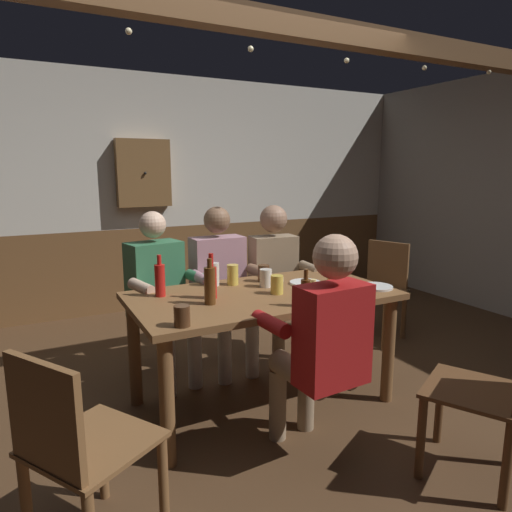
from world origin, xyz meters
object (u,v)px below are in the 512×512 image
person_3 (323,338)px  pint_glass_3 (214,274)px  bottle_0 (210,285)px  bottle_2 (160,279)px  chair_empty_near_right (381,287)px  dining_table (263,309)px  person_1 (222,281)px  pint_glass_6 (266,278)px  plate_0 (376,287)px  chair_empty_far_end (492,390)px  pint_glass_0 (182,316)px  chair_empty_near_left (76,448)px  bottle_1 (306,292)px  pint_glass_4 (264,273)px  table_candle (313,285)px  pint_glass_2 (332,282)px  bottle_3 (211,281)px  pint_glass_5 (233,275)px  person_2 (277,274)px  plate_1 (305,283)px  person_0 (160,290)px  wall_dart_cabinet (143,173)px  pint_glass_1 (277,285)px

person_3 → pint_glass_3: bearing=98.0°
bottle_0 → pint_glass_3: bottle_0 is taller
bottle_2 → chair_empty_near_right: bearing=9.5°
dining_table → person_1: size_ratio=1.33×
person_1 → pint_glass_6: 0.57m
person_1 → plate_0: (0.73, -0.91, 0.08)m
chair_empty_far_end → pint_glass_0: size_ratio=8.14×
person_3 → pint_glass_0: (-0.66, 0.30, 0.13)m
bottle_0 → pint_glass_3: bearing=64.6°
chair_empty_near_left → pint_glass_0: chair_empty_near_left is taller
bottle_1 → bottle_2: size_ratio=0.84×
chair_empty_near_left → pint_glass_4: size_ratio=7.46×
table_candle → pint_glass_2: size_ratio=0.71×
bottle_0 → bottle_3: size_ratio=0.98×
pint_glass_5 → chair_empty_near_right: bearing=10.7°
person_1 → bottle_1: size_ratio=5.70×
bottle_0 → bottle_1: bearing=-31.9°
bottle_3 → pint_glass_5: bottle_3 is taller
person_2 → plate_1: size_ratio=5.77×
dining_table → plate_1: (0.37, 0.07, 0.12)m
person_0 → pint_glass_2: (0.91, -0.84, 0.14)m
person_2 → wall_dart_cabinet: 1.99m
bottle_0 → bottle_3: (0.05, 0.11, -0.01)m
dining_table → wall_dart_cabinet: (-0.15, 2.38, 0.85)m
person_3 → pint_glass_5: 0.96m
person_2 → bottle_0: (-0.89, -0.75, 0.18)m
chair_empty_near_left → pint_glass_4: (1.38, 1.03, 0.34)m
person_3 → pint_glass_1: person_3 is taller
dining_table → pint_glass_3: size_ratio=10.63×
table_candle → bottle_1: bottle_1 is taller
pint_glass_5 → wall_dart_cabinet: 2.21m
person_2 → bottle_0: size_ratio=4.58×
chair_empty_near_right → pint_glass_4: chair_empty_near_right is taller
bottle_2 → person_1: bearing=36.4°
pint_glass_3 → chair_empty_near_left: bearing=-133.5°
chair_empty_near_right → bottle_2: 2.22m
chair_empty_near_right → bottle_1: bottle_1 is taller
bottle_0 → pint_glass_4: bottle_0 is taller
chair_empty_near_right → plate_0: 1.20m
wall_dart_cabinet → pint_glass_3: bearing=-91.5°
person_3 → pint_glass_5: (-0.08, 0.95, 0.15)m
plate_1 → pint_glass_1: pint_glass_1 is taller
pint_glass_0 → pint_glass_6: pint_glass_6 is taller
wall_dart_cabinet → table_candle: bearing=-79.6°
bottle_2 → pint_glass_6: bottle_2 is taller
pint_glass_3 → pint_glass_4: (0.35, -0.05, -0.02)m
pint_glass_4 → person_2: bearing=50.0°
chair_empty_near_right → chair_empty_near_left: 3.09m
plate_1 → bottle_0: 0.79m
dining_table → bottle_1: size_ratio=7.56×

